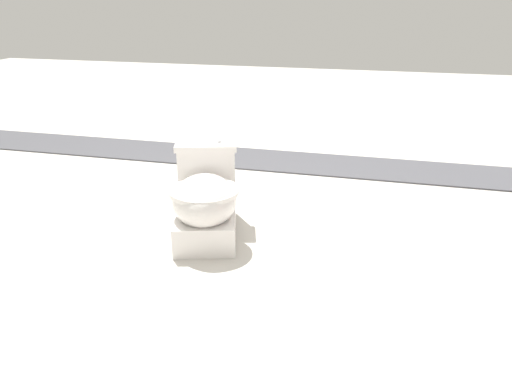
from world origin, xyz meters
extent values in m
plane|color=beige|center=(0.00, 0.00, 0.00)|extent=(14.00, 14.00, 0.00)
cube|color=#4C4C51|center=(-1.37, 0.50, 0.01)|extent=(0.56, 8.00, 0.01)
cube|color=white|center=(0.07, 0.03, 0.09)|extent=(0.67, 0.49, 0.17)
ellipsoid|color=white|center=(0.17, 0.06, 0.26)|extent=(0.52, 0.47, 0.28)
cylinder|color=white|center=(0.17, 0.06, 0.32)|extent=(0.48, 0.48, 0.03)
cube|color=white|center=(-0.13, -0.03, 0.32)|extent=(0.27, 0.38, 0.30)
cube|color=white|center=(-0.13, -0.03, 0.49)|extent=(0.30, 0.41, 0.04)
cylinder|color=silver|center=(-0.15, 0.05, 0.51)|extent=(0.02, 0.02, 0.01)
camera|label=1|loc=(2.58, 0.96, 1.34)|focal=35.00mm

